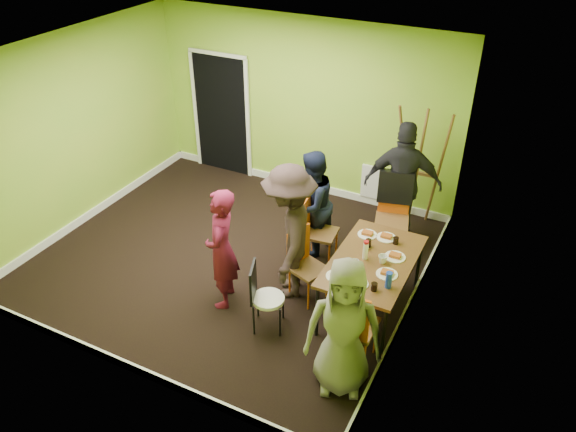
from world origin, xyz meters
The scene contains 28 objects.
ground centered at (0.00, 0.00, 0.00)m, with size 5.00×5.00×0.00m, color black.
room_walls centered at (-0.02, 0.04, 0.99)m, with size 5.04×4.54×2.82m.
dining_table centered at (2.05, -0.15, 0.70)m, with size 0.90×1.50×0.75m.
chair_left_far centered at (1.04, 0.47, 0.55)m, with size 0.45×0.45×0.98m.
chair_left_near centered at (1.22, -0.25, 0.53)m, with size 0.50×0.49×0.94m.
chair_back_end centered at (1.84, 1.28, 0.80)m, with size 0.58×0.64×1.14m.
chair_front_end centered at (2.17, -1.08, 0.59)m, with size 0.43×0.44×1.05m.
chair_bentwood centered at (1.04, -0.98, 0.48)m, with size 0.44×0.43×0.86m.
easel centered at (2.01, 1.88, 0.94)m, with size 0.76×0.72×1.90m.
plate_near_left centered at (1.81, 0.30, 0.76)m, with size 0.24×0.24×0.01m, color white.
plate_near_right centered at (1.79, -0.63, 0.76)m, with size 0.25×0.25×0.01m, color white.
plate_far_back centered at (2.04, 0.34, 0.76)m, with size 0.24×0.24×0.01m, color white.
plate_far_front centered at (2.04, -0.65, 0.76)m, with size 0.24×0.24×0.01m, color white.
plate_wall_back centered at (2.26, 0.00, 0.76)m, with size 0.25×0.25×0.01m, color white.
plate_wall_front centered at (2.28, -0.35, 0.76)m, with size 0.24×0.24×0.01m, color white.
thermos centered at (1.95, -0.17, 0.86)m, with size 0.06×0.06×0.21m, color white.
blue_bottle centered at (2.35, -0.55, 0.85)m, with size 0.07×0.07×0.20m, color #1838B6.
orange_bottle centered at (1.91, 0.00, 0.79)m, with size 0.04×0.04×0.07m, color orange.
glass_mid centered at (1.90, 0.07, 0.80)m, with size 0.07×0.07×0.10m, color black.
glass_back centered at (2.18, 0.28, 0.79)m, with size 0.07×0.07×0.09m, color black.
glass_front centered at (2.24, -0.67, 0.79)m, with size 0.07×0.07×0.09m, color black.
cup_a centered at (1.90, -0.39, 0.79)m, with size 0.11×0.11×0.09m, color white.
cup_b centered at (2.16, -0.16, 0.80)m, with size 0.11×0.11×0.10m, color white.
person_standing centered at (0.40, -0.80, 0.78)m, with size 0.57×0.37×1.56m, color maroon.
person_left_far centered at (0.90, 0.63, 0.76)m, with size 0.74×0.58×1.52m, color black.
person_left_near centered at (1.02, -0.27, 0.88)m, with size 1.14×0.66×1.76m, color black.
person_back_end centered at (1.89, 1.48, 0.90)m, with size 1.05×0.44×1.80m, color black.
person_front_end centered at (2.18, -1.39, 0.79)m, with size 0.77×0.50×1.57m, color gray.
Camera 1 is at (3.51, -5.24, 4.63)m, focal length 35.00 mm.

